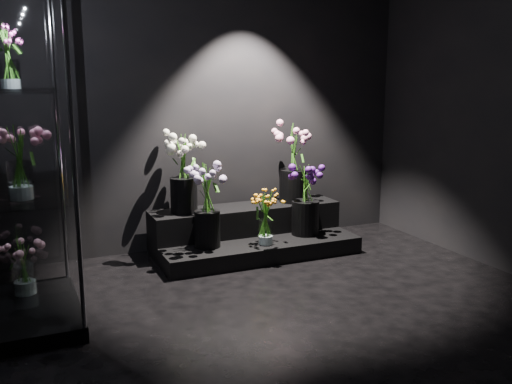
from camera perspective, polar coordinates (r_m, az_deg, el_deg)
floor at (r=3.89m, az=5.30°, el=-13.00°), size 4.00×4.00×0.00m
wall_back at (r=5.37m, az=-4.91°, el=9.29°), size 4.00×0.00×4.00m
display_riser at (r=5.33m, az=-0.57°, el=-4.13°), size 1.81×0.81×0.40m
display_case at (r=3.92m, az=-22.65°, el=3.37°), size 0.61×1.01×2.23m
bouquet_orange_bells at (r=4.98m, az=0.99°, el=-2.53°), size 0.29×0.29×0.48m
bouquet_lilac at (r=4.89m, az=-4.93°, el=-0.67°), size 0.45×0.45×0.72m
bouquet_purple at (r=5.29m, az=4.99°, el=-0.55°), size 0.33×0.33×0.66m
bouquet_cream_roses at (r=5.10m, az=-7.29°, el=2.42°), size 0.43×0.43×0.69m
bouquet_pink_roses at (r=5.51m, az=3.78°, el=3.21°), size 0.41×0.41×0.75m
bouquet_case_pink at (r=3.75m, az=-22.63°, el=2.86°), size 0.34×0.34×0.45m
bouquet_case_magenta at (r=4.07m, az=-23.51°, el=12.34°), size 0.30×0.30×0.40m
bouquet_case_base_pink at (r=4.33m, az=-22.26°, el=-6.50°), size 0.37×0.37×0.44m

